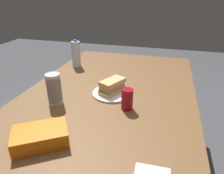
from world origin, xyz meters
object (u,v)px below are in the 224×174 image
(dining_table, at_px, (110,101))
(chip_bag, at_px, (40,136))
(sandwich, at_px, (112,86))
(water_bottle_tall, at_px, (76,54))
(paper_plate, at_px, (112,93))
(plastic_cup_stack, at_px, (54,89))
(soda_can_red, at_px, (127,99))

(dining_table, bearing_deg, chip_bag, 165.13)
(dining_table, bearing_deg, sandwich, -142.02)
(chip_bag, bearing_deg, water_bottle_tall, 71.90)
(water_bottle_tall, bearing_deg, dining_table, -133.26)
(sandwich, height_order, chip_bag, sandwich)
(water_bottle_tall, bearing_deg, chip_bag, -164.53)
(paper_plate, relative_size, chip_bag, 1.10)
(chip_bag, relative_size, water_bottle_tall, 0.98)
(dining_table, bearing_deg, water_bottle_tall, 46.74)
(paper_plate, height_order, water_bottle_tall, water_bottle_tall)
(paper_plate, relative_size, water_bottle_tall, 1.08)
(paper_plate, xyz_separation_m, sandwich, (0.00, 0.00, 0.05))
(dining_table, relative_size, sandwich, 8.56)
(dining_table, bearing_deg, plastic_cup_stack, 131.32)
(paper_plate, xyz_separation_m, plastic_cup_stack, (-0.20, 0.29, 0.09))
(dining_table, distance_m, chip_bag, 0.60)
(plastic_cup_stack, bearing_deg, soda_can_red, -83.10)
(sandwich, distance_m, water_bottle_tall, 0.61)
(plastic_cup_stack, bearing_deg, chip_bag, -160.69)
(plastic_cup_stack, bearing_deg, water_bottle_tall, 13.37)
(chip_bag, xyz_separation_m, water_bottle_tall, (0.96, 0.27, 0.08))
(dining_table, height_order, plastic_cup_stack, plastic_cup_stack)
(sandwich, bearing_deg, dining_table, 37.98)
(dining_table, distance_m, sandwich, 0.13)
(dining_table, xyz_separation_m, paper_plate, (-0.03, -0.02, 0.08))
(dining_table, height_order, water_bottle_tall, water_bottle_tall)
(water_bottle_tall, bearing_deg, plastic_cup_stack, -166.63)
(dining_table, xyz_separation_m, plastic_cup_stack, (-0.24, 0.27, 0.17))
(sandwich, bearing_deg, soda_can_red, -140.04)
(chip_bag, height_order, plastic_cup_stack, plastic_cup_stack)
(water_bottle_tall, bearing_deg, sandwich, -133.80)
(soda_can_red, height_order, plastic_cup_stack, plastic_cup_stack)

